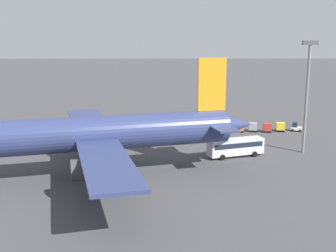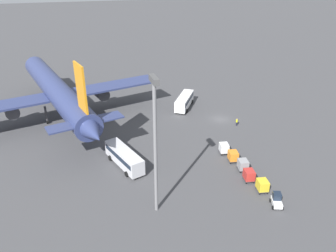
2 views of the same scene
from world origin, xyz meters
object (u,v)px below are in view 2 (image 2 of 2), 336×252
worker_person (237,122)px  shuttle_bus_far (124,157)px  airplane (57,91)px  cargo_cart_orange (233,156)px  cargo_cart_yellow (262,185)px  cargo_cart_white (224,148)px  shuttle_bus_near (184,101)px  cargo_cart_grey (243,165)px  cargo_cart_red (249,175)px  baggage_tug (277,200)px

worker_person → shuttle_bus_far: bearing=108.5°
airplane → cargo_cart_orange: bearing=-148.4°
cargo_cart_yellow → cargo_cart_white: 12.72m
worker_person → cargo_cart_orange: (-13.58, 7.86, 0.32)m
shuttle_bus_far → shuttle_bus_near: bearing=-58.8°
shuttle_bus_far → cargo_cart_grey: (-7.55, -19.92, -0.77)m
cargo_cart_orange → cargo_cart_white: (3.18, 0.33, 0.00)m
shuttle_bus_near → cargo_cart_red: shuttle_bus_near is taller
cargo_cart_orange → shuttle_bus_near: bearing=0.1°
worker_person → cargo_cart_orange: bearing=149.9°
shuttle_bus_near → cargo_cart_yellow: bearing=-146.3°
shuttle_bus_near → cargo_cart_grey: (-30.26, -0.37, -0.71)m
baggage_tug → cargo_cart_white: bearing=23.7°
shuttle_bus_far → worker_person: bearing=-89.6°
cargo_cart_red → cargo_cart_white: (9.53, 0.08, 0.00)m
shuttle_bus_far → cargo_cart_orange: size_ratio=4.75×
cargo_cart_orange → baggage_tug: bearing=-177.3°
shuttle_bus_near → worker_person: bearing=-116.6°
shuttle_bus_near → cargo_cart_grey: 30.27m
cargo_cart_grey → cargo_cart_white: (6.35, 0.65, 0.00)m
worker_person → cargo_cart_yellow: (-23.10, 7.48, 0.32)m
shuttle_bus_near → shuttle_bus_far: shuttle_bus_far is taller
shuttle_bus_near → cargo_cart_yellow: 36.62m
shuttle_bus_far → cargo_cart_orange: shuttle_bus_far is taller
airplane → cargo_cart_red: bearing=-154.1°
cargo_cart_orange → shuttle_bus_far: bearing=77.4°
shuttle_bus_far → cargo_cart_grey: bearing=-128.9°
airplane → baggage_tug: airplane is taller
cargo_cart_white → baggage_tug: bearing=-176.6°
cargo_cart_white → worker_person: bearing=-38.2°
cargo_cart_orange → cargo_cart_grey: bearing=-174.4°
shuttle_bus_far → worker_person: 28.99m
shuttle_bus_far → cargo_cart_white: 19.33m
worker_person → cargo_cart_orange: size_ratio=0.77×
cargo_cart_orange → cargo_cart_white: bearing=6.0°
cargo_cart_red → baggage_tug: bearing=-172.6°
airplane → baggage_tug: 53.44m
shuttle_bus_far → baggage_tug: (-17.57, -20.24, -1.02)m
cargo_cart_grey → cargo_cart_yellow: bearing=-179.4°
cargo_cart_yellow → cargo_cart_orange: bearing=2.2°
baggage_tug → cargo_cart_grey: 10.03m
cargo_cart_red → cargo_cart_orange: same height
cargo_cart_red → cargo_cart_orange: bearing=-2.3°
shuttle_bus_far → airplane: bearing=5.4°
baggage_tug → cargo_cart_red: size_ratio=1.20×
cargo_cart_yellow → worker_person: bearing=-18.0°
airplane → cargo_cart_grey: airplane is taller
airplane → cargo_cart_yellow: 50.35m
shuttle_bus_far → cargo_cart_grey: 21.32m
cargo_cart_yellow → cargo_cart_grey: 6.35m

